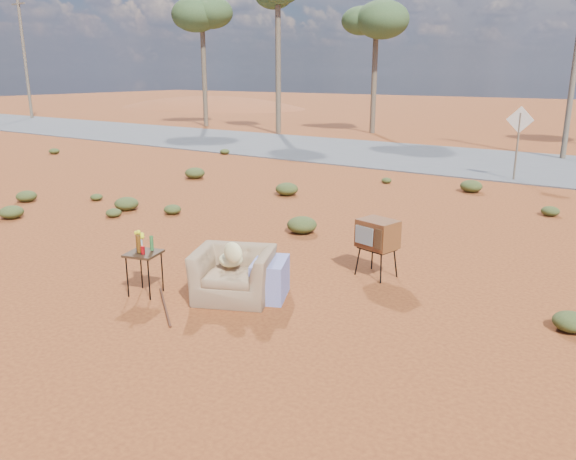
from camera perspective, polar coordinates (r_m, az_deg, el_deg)
The scene contains 12 objects.
ground at distance 8.21m, azimuth -8.30°, elevation -6.94°, with size 140.00×140.00×0.00m, color brown.
highway at distance 21.42m, azimuth 19.79°, elevation 6.45°, with size 140.00×7.00×0.04m, color #565659.
dirt_mound at distance 53.02m, azimuth -7.82°, elevation 12.23°, with size 26.00×18.00×2.00m, color brown.
armchair at distance 8.06m, azimuth -4.87°, elevation -3.88°, with size 1.43×1.27×0.96m.
tv_unit at distance 8.90m, azimuth 9.07°, elevation -0.48°, with size 0.67×0.59×0.93m.
side_table at distance 8.38m, azimuth -14.56°, elevation -1.98°, with size 0.55×0.55×0.91m.
rusty_bar at distance 8.02m, azimuth -12.39°, elevation -7.59°, with size 0.04×0.04×1.36m, color #482213.
road_sign at distance 18.01m, azimuth 22.41°, elevation 9.36°, with size 0.78×0.06×2.19m.
eucalyptus_far_left at distance 34.60m, azimuth -8.72°, elevation 20.23°, with size 3.20×3.20×7.10m.
eucalyptus_near_left at distance 30.63m, azimuth 8.96°, elevation 19.90°, with size 3.20×3.20×6.60m.
utility_pole_west at distance 43.75m, azimuth -25.19°, elevation 15.65°, with size 1.40×0.20×8.00m.
scrub_patch at distance 12.01m, azimuth 2.88°, elevation 1.24°, with size 17.49×8.07×0.33m.
Camera 1 is at (5.17, -5.56, 3.15)m, focal length 35.00 mm.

